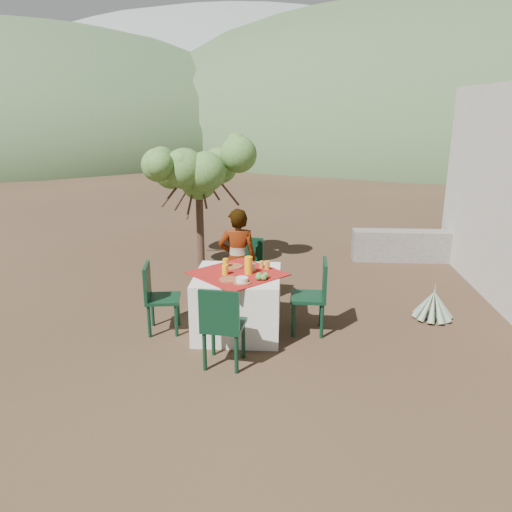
{
  "coord_description": "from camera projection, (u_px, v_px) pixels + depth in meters",
  "views": [
    {
      "loc": [
        1.1,
        -5.39,
        2.69
      ],
      "look_at": [
        0.72,
        0.66,
        0.86
      ],
      "focal_mm": 35.0,
      "sensor_mm": 36.0,
      "label": 1
    }
  ],
  "objects": [
    {
      "name": "stone_wall",
      "position": [
        426.0,
        246.0,
        8.95
      ],
      "size": [
        2.6,
        0.35,
        0.55
      ],
      "primitive_type": "cube",
      "color": "gray",
      "rests_on": "ground"
    },
    {
      "name": "white_bowl",
      "position": [
        242.0,
        280.0,
        5.66
      ],
      "size": [
        0.14,
        0.14,
        0.05
      ],
      "primitive_type": "cylinder",
      "color": "white",
      "rests_on": "bowl_plate"
    },
    {
      "name": "agave",
      "position": [
        433.0,
        305.0,
        6.52
      ],
      "size": [
        0.53,
        0.51,
        0.55
      ],
      "rotation": [
        0.0,
        0.0,
        -0.03
      ],
      "color": "gray",
      "rests_on": "ground"
    },
    {
      "name": "chair_far",
      "position": [
        247.0,
        267.0,
        7.06
      ],
      "size": [
        0.48,
        0.48,
        0.91
      ],
      "rotation": [
        0.0,
        0.0,
        -0.15
      ],
      "color": "black",
      "rests_on": "ground"
    },
    {
      "name": "jar_left",
      "position": [
        267.0,
        265.0,
        6.12
      ],
      "size": [
        0.07,
        0.07,
        0.1
      ],
      "primitive_type": "cylinder",
      "color": "orange",
      "rests_on": "table"
    },
    {
      "name": "hill_far_center",
      "position": [
        243.0,
        131.0,
        55.91
      ],
      "size": [
        60.0,
        60.0,
        24.0
      ],
      "primitive_type": "ellipsoid",
      "color": "gray",
      "rests_on": "ground"
    },
    {
      "name": "plate_near",
      "position": [
        229.0,
        280.0,
        5.75
      ],
      "size": [
        0.23,
        0.23,
        0.01
      ],
      "primitive_type": "cylinder",
      "color": "brown",
      "rests_on": "table"
    },
    {
      "name": "glass_near",
      "position": [
        225.0,
        270.0,
        5.93
      ],
      "size": [
        0.07,
        0.07,
        0.12
      ],
      "primitive_type": "cylinder",
      "color": "#FFA710",
      "rests_on": "table"
    },
    {
      "name": "fruit_cluster",
      "position": [
        262.0,
        276.0,
        5.77
      ],
      "size": [
        0.15,
        0.14,
        0.08
      ],
      "color": "#4B8B32",
      "rests_on": "table"
    },
    {
      "name": "ground",
      "position": [
        193.0,
        339.0,
        6.0
      ],
      "size": [
        160.0,
        160.0,
        0.0
      ],
      "primitive_type": "plane",
      "color": "#352118",
      "rests_on": "ground"
    },
    {
      "name": "juice_pitcher",
      "position": [
        249.0,
        265.0,
        5.94
      ],
      "size": [
        0.1,
        0.1,
        0.21
      ],
      "primitive_type": "cylinder",
      "color": "#FFA710",
      "rests_on": "table"
    },
    {
      "name": "chair_left",
      "position": [
        157.0,
        295.0,
        6.07
      ],
      "size": [
        0.45,
        0.45,
        0.87
      ],
      "rotation": [
        0.0,
        0.0,
        1.71
      ],
      "color": "black",
      "rests_on": "ground"
    },
    {
      "name": "hill_near_right",
      "position": [
        425.0,
        141.0,
        39.66
      ],
      "size": [
        48.0,
        48.0,
        20.0
      ],
      "primitive_type": "ellipsoid",
      "color": "#354D2B",
      "rests_on": "ground"
    },
    {
      "name": "chair_right",
      "position": [
        315.0,
        293.0,
        6.05
      ],
      "size": [
        0.44,
        0.44,
        0.92
      ],
      "rotation": [
        0.0,
        0.0,
        4.68
      ],
      "color": "black",
      "rests_on": "ground"
    },
    {
      "name": "plate_far",
      "position": [
        233.0,
        266.0,
        6.22
      ],
      "size": [
        0.25,
        0.25,
        0.01
      ],
      "primitive_type": "cylinder",
      "color": "brown",
      "rests_on": "table"
    },
    {
      "name": "table",
      "position": [
        238.0,
        303.0,
        6.1
      ],
      "size": [
        1.3,
        1.3,
        0.76
      ],
      "color": "white",
      "rests_on": "ground"
    },
    {
      "name": "napkin_holder",
      "position": [
        253.0,
        267.0,
        6.07
      ],
      "size": [
        0.07,
        0.04,
        0.09
      ],
      "primitive_type": "cube",
      "rotation": [
        0.0,
        0.0,
        -0.05
      ],
      "color": "white",
      "rests_on": "table"
    },
    {
      "name": "glass_far",
      "position": [
        226.0,
        263.0,
        6.18
      ],
      "size": [
        0.07,
        0.07,
        0.12
      ],
      "primitive_type": "cylinder",
      "color": "#FFA710",
      "rests_on": "table"
    },
    {
      "name": "bowl_plate",
      "position": [
        242.0,
        282.0,
        5.67
      ],
      "size": [
        0.21,
        0.21,
        0.01
      ],
      "primitive_type": "cylinder",
      "color": "brown",
      "rests_on": "table"
    },
    {
      "name": "shrub_tree",
      "position": [
        203.0,
        177.0,
        8.32
      ],
      "size": [
        1.68,
        1.64,
        1.97
      ],
      "color": "#493324",
      "rests_on": "ground"
    },
    {
      "name": "person",
      "position": [
        238.0,
        260.0,
        6.7
      ],
      "size": [
        0.55,
        0.39,
        1.41
      ],
      "primitive_type": "imported",
      "rotation": [
        0.0,
        0.0,
        3.25
      ],
      "color": "#8C6651",
      "rests_on": "ground"
    },
    {
      "name": "jar_right",
      "position": [
        262.0,
        264.0,
        6.19
      ],
      "size": [
        0.05,
        0.05,
        0.08
      ],
      "primitive_type": "cylinder",
      "color": "orange",
      "rests_on": "table"
    },
    {
      "name": "hill_near_left",
      "position": [
        22.0,
        145.0,
        35.74
      ],
      "size": [
        40.0,
        40.0,
        16.0
      ],
      "primitive_type": "ellipsoid",
      "color": "#354D2B",
      "rests_on": "ground"
    },
    {
      "name": "chair_near",
      "position": [
        222.0,
        324.0,
        5.21
      ],
      "size": [
        0.47,
        0.47,
        0.92
      ],
      "rotation": [
        0.0,
        0.0,
        3.02
      ],
      "color": "black",
      "rests_on": "ground"
    }
  ]
}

